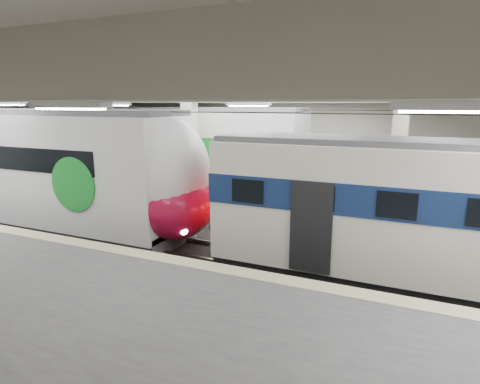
% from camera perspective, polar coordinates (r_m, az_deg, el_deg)
% --- Properties ---
extents(station_hall, '(36.00, 24.00, 5.75)m').
position_cam_1_polar(station_hall, '(11.16, -6.26, 3.50)').
color(station_hall, black).
rests_on(station_hall, ground).
extents(modern_emu, '(14.89, 3.07, 4.75)m').
position_cam_1_polar(modern_emu, '(17.28, -24.65, 2.57)').
color(modern_emu, white).
rests_on(modern_emu, ground).
extents(older_rer, '(12.16, 2.69, 4.07)m').
position_cam_1_polar(older_rer, '(11.65, 26.12, -2.92)').
color(older_rer, silver).
rests_on(older_rer, ground).
extents(far_train, '(15.19, 3.48, 4.78)m').
position_cam_1_polar(far_train, '(20.81, -11.91, 5.33)').
color(far_train, white).
rests_on(far_train, ground).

